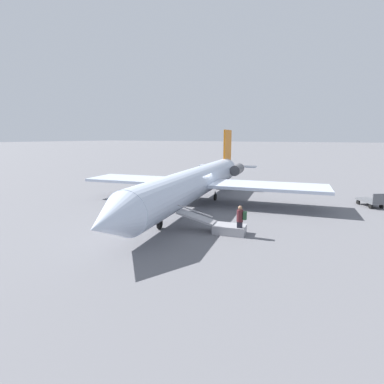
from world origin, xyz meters
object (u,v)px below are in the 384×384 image
at_px(luggage_cart, 371,201).
at_px(passenger, 240,219).
at_px(boarding_stairs, 223,227).
at_px(airplane_main, 199,181).

bearing_deg(luggage_cart, passenger, -62.32).
distance_m(boarding_stairs, luggage_cart, 13.96).
bearing_deg(boarding_stairs, airplane_main, -62.69).
bearing_deg(passenger, airplane_main, -57.50).
relative_size(airplane_main, passenger, 15.43).
bearing_deg(passenger, luggage_cart, -128.90).
height_order(airplane_main, luggage_cart, airplane_main).
height_order(airplane_main, passenger, airplane_main).
bearing_deg(luggage_cart, airplane_main, -100.76).
height_order(airplane_main, boarding_stairs, airplane_main).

